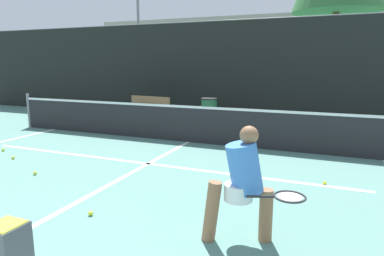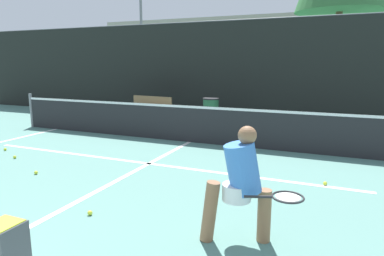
# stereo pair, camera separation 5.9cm
# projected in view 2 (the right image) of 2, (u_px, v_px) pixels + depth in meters

# --- Properties ---
(court_service_line) EXTENTS (8.25, 0.10, 0.01)m
(court_service_line) POSITION_uv_depth(u_px,v_px,m) (149.00, 164.00, 6.98)
(court_service_line) COLOR white
(court_service_line) RESTS_ON ground
(court_center_mark) EXTENTS (0.10, 6.01, 0.01)m
(court_center_mark) POSITION_uv_depth(u_px,v_px,m) (124.00, 177.00, 6.17)
(court_center_mark) COLOR white
(court_center_mark) RESTS_ON ground
(net) EXTENTS (11.09, 0.09, 1.07)m
(net) POSITION_uv_depth(u_px,v_px,m) (190.00, 123.00, 8.79)
(net) COLOR slate
(net) RESTS_ON ground
(fence_back) EXTENTS (24.00, 0.06, 3.48)m
(fence_back) POSITION_uv_depth(u_px,v_px,m) (233.00, 71.00, 12.03)
(fence_back) COLOR black
(fence_back) RESTS_ON ground
(player_practicing) EXTENTS (1.20, 0.48, 1.36)m
(player_practicing) POSITION_uv_depth(u_px,v_px,m) (241.00, 182.00, 3.83)
(player_practicing) COLOR #8C6042
(player_practicing) RESTS_ON ground
(tennis_ball_scattered_0) EXTENTS (0.07, 0.07, 0.07)m
(tennis_ball_scattered_0) POSITION_uv_depth(u_px,v_px,m) (36.00, 173.00, 6.31)
(tennis_ball_scattered_0) COLOR #D1E033
(tennis_ball_scattered_0) RESTS_ON ground
(tennis_ball_scattered_1) EXTENTS (0.07, 0.07, 0.07)m
(tennis_ball_scattered_1) POSITION_uv_depth(u_px,v_px,m) (5.00, 149.00, 8.00)
(tennis_ball_scattered_1) COLOR #D1E033
(tennis_ball_scattered_1) RESTS_ON ground
(tennis_ball_scattered_2) EXTENTS (0.07, 0.07, 0.07)m
(tennis_ball_scattered_2) POSITION_uv_depth(u_px,v_px,m) (15.00, 157.00, 7.35)
(tennis_ball_scattered_2) COLOR #D1E033
(tennis_ball_scattered_2) RESTS_ON ground
(tennis_ball_scattered_3) EXTENTS (0.07, 0.07, 0.07)m
(tennis_ball_scattered_3) POSITION_uv_depth(u_px,v_px,m) (90.00, 213.00, 4.62)
(tennis_ball_scattered_3) COLOR #D1E033
(tennis_ball_scattered_3) RESTS_ON ground
(tennis_ball_scattered_9) EXTENTS (0.07, 0.07, 0.07)m
(tennis_ball_scattered_9) POSITION_uv_depth(u_px,v_px,m) (325.00, 183.00, 5.75)
(tennis_ball_scattered_9) COLOR #D1E033
(tennis_ball_scattered_9) RESTS_ON ground
(courtside_bench) EXTENTS (1.67, 0.56, 0.86)m
(courtside_bench) POSITION_uv_depth(u_px,v_px,m) (151.00, 108.00, 12.08)
(courtside_bench) COLOR olive
(courtside_bench) RESTS_ON ground
(trash_bin) EXTENTS (0.52, 0.52, 0.91)m
(trash_bin) POSITION_uv_depth(u_px,v_px,m) (211.00, 112.00, 11.08)
(trash_bin) COLOR #28603D
(trash_bin) RESTS_ON ground
(parked_car) EXTENTS (1.64, 3.98, 1.33)m
(parked_car) POSITION_uv_depth(u_px,v_px,m) (360.00, 99.00, 13.84)
(parked_car) COLOR #B7B7BC
(parked_car) RESTS_ON ground
(floodlight_mast) EXTENTS (1.10, 0.24, 8.47)m
(floodlight_mast) POSITION_uv_depth(u_px,v_px,m) (141.00, 6.00, 20.61)
(floodlight_mast) COLOR slate
(floodlight_mast) RESTS_ON ground
(building_far) EXTENTS (36.00, 2.40, 5.95)m
(building_far) POSITION_uv_depth(u_px,v_px,m) (295.00, 51.00, 28.55)
(building_far) COLOR gray
(building_far) RESTS_ON ground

